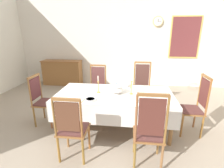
% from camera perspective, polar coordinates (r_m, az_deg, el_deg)
% --- Properties ---
extents(ground, '(7.66, 6.19, 0.04)m').
position_cam_1_polar(ground, '(3.55, 0.68, -15.60)').
color(ground, tan).
extents(back_wall, '(7.66, 0.08, 3.44)m').
position_cam_1_polar(back_wall, '(6.09, 3.99, 15.72)').
color(back_wall, silver).
rests_on(back_wall, ground).
extents(dining_table, '(2.26, 1.11, 0.75)m').
position_cam_1_polar(dining_table, '(3.30, 0.89, -4.49)').
color(dining_table, olive).
rests_on(dining_table, ground).
extents(tablecloth, '(2.28, 1.13, 0.39)m').
position_cam_1_polar(tablecloth, '(3.31, 0.89, -4.88)').
color(tablecloth, white).
rests_on(tablecloth, dining_table).
extents(chair_south_a, '(0.44, 0.42, 1.08)m').
position_cam_1_polar(chair_south_a, '(2.63, -13.68, -14.21)').
color(chair_south_a, '#976536').
rests_on(chair_south_a, ground).
extents(chair_north_a, '(0.44, 0.42, 1.11)m').
position_cam_1_polar(chair_north_a, '(4.31, -5.02, -0.72)').
color(chair_north_a, olive).
rests_on(chair_north_a, ground).
extents(chair_south_b, '(0.44, 0.42, 1.20)m').
position_cam_1_polar(chair_south_b, '(2.48, 12.70, -15.24)').
color(chair_south_b, olive).
rests_on(chair_south_b, ground).
extents(chair_north_b, '(0.44, 0.42, 1.21)m').
position_cam_1_polar(chair_north_b, '(4.23, 10.24, -0.81)').
color(chair_north_b, '#8D603C').
rests_on(chair_north_b, ground).
extents(chair_head_west, '(0.42, 0.44, 1.08)m').
position_cam_1_polar(chair_head_west, '(3.81, -22.84, -4.82)').
color(chair_head_west, olive).
rests_on(chair_head_west, ground).
extents(chair_head_east, '(0.42, 0.44, 1.17)m').
position_cam_1_polar(chair_head_east, '(3.54, 26.69, -6.51)').
color(chair_head_east, '#925C2C').
rests_on(chair_head_east, ground).
extents(soup_tureen, '(0.28, 0.28, 0.23)m').
position_cam_1_polar(soup_tureen, '(3.23, 1.42, -1.47)').
color(soup_tureen, white).
rests_on(soup_tureen, tablecloth).
extents(candlestick_west, '(0.07, 0.07, 0.35)m').
position_cam_1_polar(candlestick_west, '(3.27, -4.75, -0.72)').
color(candlestick_west, gold).
rests_on(candlestick_west, tablecloth).
extents(candlestick_east, '(0.07, 0.07, 0.37)m').
position_cam_1_polar(candlestick_east, '(3.20, 6.69, -0.93)').
color(candlestick_east, gold).
rests_on(candlestick_east, tablecloth).
extents(bowl_near_left, '(0.20, 0.20, 0.05)m').
position_cam_1_polar(bowl_near_left, '(3.67, 4.33, -0.50)').
color(bowl_near_left, white).
rests_on(bowl_near_left, tablecloth).
extents(bowl_near_right, '(0.18, 0.18, 0.04)m').
position_cam_1_polar(bowl_near_right, '(2.94, -7.46, -5.36)').
color(bowl_near_right, white).
rests_on(bowl_near_right, tablecloth).
extents(bowl_far_left, '(0.18, 0.18, 0.04)m').
position_cam_1_polar(bowl_far_left, '(2.87, 10.34, -6.16)').
color(bowl_far_left, white).
rests_on(bowl_far_left, tablecloth).
extents(spoon_primary, '(0.03, 0.18, 0.01)m').
position_cam_1_polar(spoon_primary, '(3.70, 6.30, -0.76)').
color(spoon_primary, gold).
rests_on(spoon_primary, tablecloth).
extents(spoon_secondary, '(0.05, 0.18, 0.01)m').
position_cam_1_polar(spoon_secondary, '(3.00, -9.53, -5.38)').
color(spoon_secondary, gold).
rests_on(spoon_secondary, tablecloth).
extents(sideboard, '(1.44, 0.48, 0.90)m').
position_cam_1_polar(sideboard, '(6.47, -16.64, 3.81)').
color(sideboard, '#935F32').
rests_on(sideboard, ground).
extents(mounted_clock, '(0.33, 0.06, 0.33)m').
position_cam_1_polar(mounted_clock, '(6.08, 15.55, 20.08)').
color(mounted_clock, '#D1B251').
extents(framed_painting, '(0.97, 0.05, 1.38)m').
position_cam_1_polar(framed_painting, '(6.28, 23.82, 14.48)').
color(framed_painting, '#D1B251').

